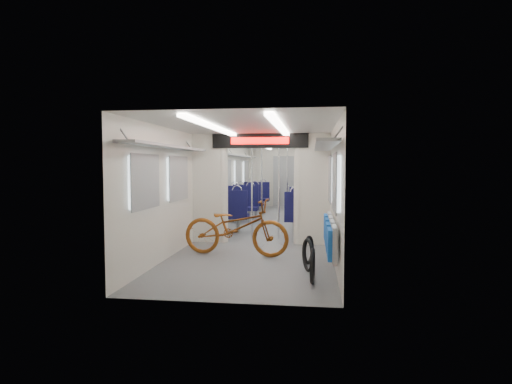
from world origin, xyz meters
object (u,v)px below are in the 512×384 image
seat_bay_far_right (308,198)px  bike_hoop_a (312,268)px  stanchion_near_left (252,187)px  stanchion_far_right (287,182)px  seat_bay_near_right (306,208)px  seat_bay_far_left (253,197)px  seat_bay_near_left (236,206)px  bicycle (236,227)px  bike_hoop_c (309,251)px  stanchion_near_right (279,187)px  flip_bench (330,234)px  stanchion_far_left (262,182)px  bike_hoop_b (308,257)px

seat_bay_far_right → bike_hoop_a: bearing=-89.0°
stanchion_near_left → stanchion_far_right: 3.54m
seat_bay_near_right → seat_bay_far_left: seat_bay_near_right is taller
seat_bay_near_right → seat_bay_near_left: bearing=168.2°
bicycle → bike_hoop_c: size_ratio=4.13×
stanchion_near_left → stanchion_near_right: same height
flip_bench → seat_bay_near_left: bearing=116.9°
stanchion_near_left → flip_bench: bearing=-60.3°
seat_bay_far_left → stanchion_near_left: stanchion_near_left is taller
stanchion_far_left → seat_bay_near_left: bearing=-112.2°
flip_bench → bike_hoop_a: size_ratio=4.12×
seat_bay_far_right → stanchion_far_right: bearing=-109.5°
stanchion_far_right → stanchion_far_left: bearing=-147.1°
bicycle → seat_bay_far_right: size_ratio=1.02×
seat_bay_near_right → seat_bay_far_left: (-1.87, 3.64, -0.00)m
stanchion_near_right → stanchion_far_left: same height
stanchion_near_left → seat_bay_near_left: bearing=111.8°
seat_bay_far_right → stanchion_far_left: (-1.33, -2.18, 0.63)m
seat_bay_near_right → stanchion_near_right: stanchion_near_right is taller
seat_bay_near_left → seat_bay_far_left: size_ratio=1.02×
seat_bay_near_right → seat_bay_far_left: bearing=117.2°
bike_hoop_a → seat_bay_far_left: 8.75m
stanchion_near_left → seat_bay_far_left: bearing=97.8°
bicycle → flip_bench: bearing=-113.5°
stanchion_far_left → bike_hoop_b: bearing=-76.5°
flip_bench → bike_hoop_a: bearing=-109.5°
bicycle → seat_bay_near_right: bearing=-14.1°
bike_hoop_b → seat_bay_far_right: seat_bay_far_right is taller
seat_bay_near_left → flip_bench: bearing=-63.1°
seat_bay_near_left → seat_bay_far_left: (-0.00, 3.25, -0.01)m
seat_bay_far_right → stanchion_near_left: stanchion_near_left is taller
seat_bay_near_left → seat_bay_near_right: seat_bay_near_left is taller
seat_bay_far_right → seat_bay_near_left: bearing=-118.0°
bike_hoop_b → seat_bay_far_right: size_ratio=0.27×
flip_bench → stanchion_near_right: (-1.01, 2.83, 0.57)m
bike_hoop_c → stanchion_far_right: stanchion_far_right is taller
flip_bench → bike_hoop_c: flip_bench is taller
stanchion_far_left → stanchion_near_right: bearing=-76.3°
flip_bench → seat_bay_near_right: size_ratio=0.92×
flip_bench → stanchion_far_left: (-1.75, 5.85, 0.57)m
bike_hoop_a → seat_bay_near_left: seat_bay_near_left is taller
bike_hoop_a → seat_bay_far_right: 8.77m
seat_bay_near_right → stanchion_far_left: (-1.33, 1.72, 0.58)m
bike_hoop_b → bike_hoop_a: bearing=-83.9°
seat_bay_near_left → seat_bay_far_left: seat_bay_near_left is taller
seat_bay_far_left → seat_bay_far_right: 1.89m
bicycle → stanchion_far_left: size_ratio=0.86×
bike_hoop_b → bike_hoop_c: (0.01, 0.52, -0.02)m
bike_hoop_b → bike_hoop_c: size_ratio=1.09×
bicycle → bike_hoop_c: 1.46m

